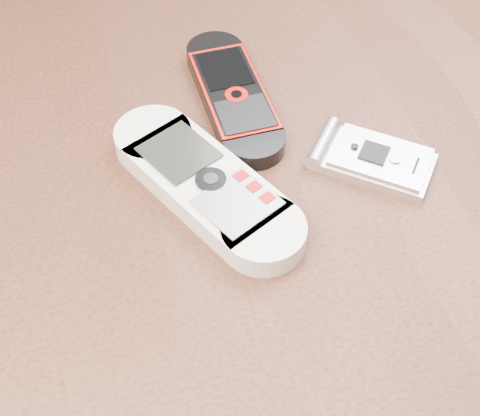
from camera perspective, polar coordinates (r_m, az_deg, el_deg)
The scene contains 4 objects.
table at distance 0.56m, azimuth -0.50°, elevation -7.71°, with size 1.20×0.80×0.75m.
nokia_white at distance 0.48m, azimuth -3.01°, elevation 2.13°, with size 0.06×0.18×0.02m, color white.
nokia_black_red at distance 0.55m, azimuth -0.59°, elevation 9.66°, with size 0.05×0.16×0.02m, color black.
motorola_razr at distance 0.51m, azimuth 11.56°, elevation 4.09°, with size 0.05×0.09×0.01m, color silver.
Camera 1 is at (-0.08, -0.28, 1.12)m, focal length 50.00 mm.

